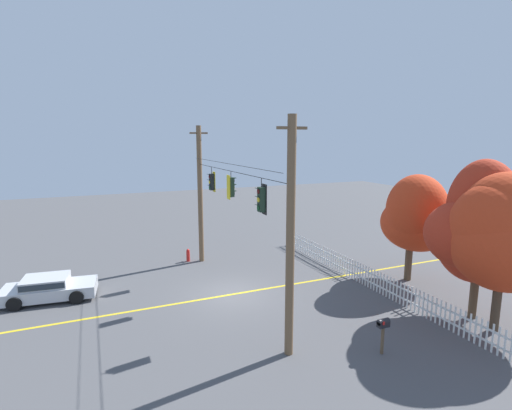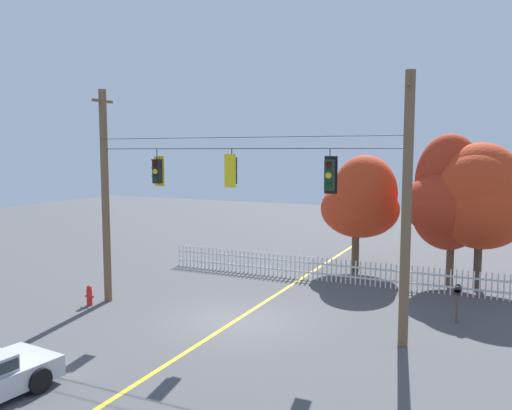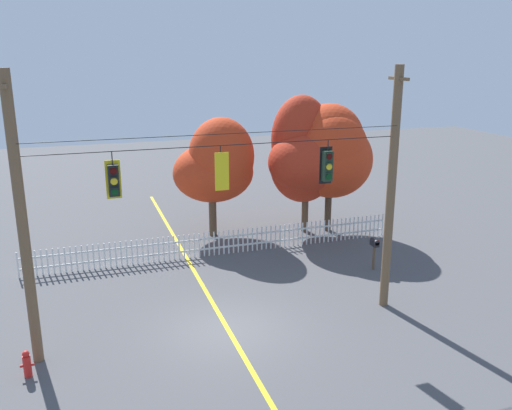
# 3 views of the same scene
# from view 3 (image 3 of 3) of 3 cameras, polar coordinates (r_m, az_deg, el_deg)

# --- Properties ---
(ground) EXTENTS (80.00, 80.00, 0.00)m
(ground) POSITION_cam_3_polar(r_m,az_deg,el_deg) (18.52, -2.93, -12.84)
(ground) COLOR #4C4C4F
(lane_centerline_stripe) EXTENTS (0.16, 36.00, 0.01)m
(lane_centerline_stripe) POSITION_cam_3_polar(r_m,az_deg,el_deg) (18.51, -2.93, -12.83)
(lane_centerline_stripe) COLOR gold
(lane_centerline_stripe) RESTS_ON ground
(signal_support_span) EXTENTS (11.98, 1.10, 8.45)m
(signal_support_span) POSITION_cam_3_polar(r_m,az_deg,el_deg) (16.89, -3.14, 0.04)
(signal_support_span) COLOR brown
(signal_support_span) RESTS_ON ground
(traffic_signal_westbound_side) EXTENTS (0.43, 0.38, 1.40)m
(traffic_signal_westbound_side) POSITION_cam_3_polar(r_m,az_deg,el_deg) (16.13, -14.62, 2.51)
(traffic_signal_westbound_side) COLOR black
(traffic_signal_eastbound_side) EXTENTS (0.43, 0.38, 1.35)m
(traffic_signal_eastbound_side) POSITION_cam_3_polar(r_m,az_deg,el_deg) (16.58, -3.68, 3.60)
(traffic_signal_eastbound_side) COLOR black
(traffic_signal_northbound_secondary) EXTENTS (0.43, 0.38, 1.47)m
(traffic_signal_northbound_secondary) POSITION_cam_3_polar(r_m,az_deg,el_deg) (17.83, 7.43, 4.07)
(traffic_signal_northbound_secondary) COLOR black
(white_picket_fence) EXTENTS (16.76, 0.06, 1.11)m
(white_picket_fence) POSITION_cam_3_polar(r_m,az_deg,el_deg) (24.64, -3.89, -3.97)
(white_picket_fence) COLOR white
(white_picket_fence) RESTS_ON ground
(autumn_maple_near_fence) EXTENTS (3.96, 3.58, 5.86)m
(autumn_maple_near_fence) POSITION_cam_3_polar(r_m,az_deg,el_deg) (26.58, -4.07, 4.18)
(autumn_maple_near_fence) COLOR brown
(autumn_maple_near_fence) RESTS_ON ground
(autumn_maple_mid) EXTENTS (3.87, 3.73, 6.84)m
(autumn_maple_mid) POSITION_cam_3_polar(r_m,az_deg,el_deg) (26.95, 5.01, 5.09)
(autumn_maple_mid) COLOR brown
(autumn_maple_mid) RESTS_ON ground
(autumn_oak_far_east) EXTENTS (4.05, 3.90, 6.43)m
(autumn_oak_far_east) POSITION_cam_3_polar(r_m,az_deg,el_deg) (27.18, 7.85, 5.52)
(autumn_oak_far_east) COLOR #473828
(autumn_oak_far_east) RESTS_ON ground
(fire_hydrant) EXTENTS (0.38, 0.22, 0.81)m
(fire_hydrant) POSITION_cam_3_polar(r_m,az_deg,el_deg) (17.21, -22.76, -15.03)
(fire_hydrant) COLOR red
(fire_hydrant) RESTS_ON ground
(roadside_mailbox) EXTENTS (0.25, 0.44, 1.35)m
(roadside_mailbox) POSITION_cam_3_polar(r_m,az_deg,el_deg) (23.31, 12.25, -4.05)
(roadside_mailbox) COLOR brown
(roadside_mailbox) RESTS_ON ground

